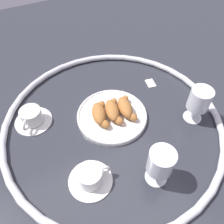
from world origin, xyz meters
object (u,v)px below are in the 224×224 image
Objects in this scene: coffee_cup_near at (90,177)px; juice_glass_right at (199,101)px; juice_glass_left at (161,163)px; croissant_large at (100,113)px; pastry_plate at (112,115)px; croissant_small at (113,110)px; coffee_cup_far at (32,117)px; sugar_packet at (151,83)px; croissant_extra at (126,107)px.

juice_glass_right is (-0.06, 0.44, 0.07)m from coffee_cup_near.
croissant_large is at bearing -167.21° from juice_glass_left.
juice_glass_right is (0.13, 0.27, 0.08)m from pastry_plate.
coffee_cup_near is at bearing -40.96° from croissant_small.
croissant_small is 0.30m from coffee_cup_far.
croissant_large is at bearing -62.49° from sugar_packet.
coffee_cup_far is (-0.30, -0.10, 0.00)m from coffee_cup_near.
croissant_small is 0.25m from sugar_packet.
croissant_extra reaches higher than sugar_packet.
croissant_small is 2.66× the size of sugar_packet.
pastry_plate is at bearing -116.09° from juice_glass_right.
coffee_cup_near is at bearing -112.59° from juice_glass_left.
coffee_cup_near is at bearing 18.83° from coffee_cup_far.
coffee_cup_near is 2.72× the size of sugar_packet.
croissant_extra reaches higher than pastry_plate.
coffee_cup_far is 0.50m from sugar_packet.
croissant_small and croissant_extra have the same top height.
croissant_small is at bearing 76.33° from pastry_plate.
croissant_large is 0.24m from coffee_cup_near.
pastry_plate is 0.31m from juice_glass_right.
pastry_plate is 0.29m from juice_glass_left.
coffee_cup_far is 0.97× the size of juice_glass_left.
croissant_extra and coffee_cup_far have the same top height.
croissant_extra is 0.29m from coffee_cup_near.
croissant_large is 0.10m from croissant_extra.
coffee_cup_near is at bearing -30.67° from croissant_large.
croissant_small is 0.99× the size of croissant_extra.
coffee_cup_near is at bearing -43.74° from sugar_packet.
croissant_large and croissant_small have the same top height.
juice_glass_left is at bearing -60.88° from juice_glass_right.
croissant_extra is at bearing 172.52° from juice_glass_left.
pastry_plate is 1.87× the size of juice_glass_left.
croissant_small is at bearing -116.22° from juice_glass_right.
juice_glass_left is at bearing 37.14° from coffee_cup_far.
coffee_cup_near is 1.00× the size of coffee_cup_far.
juice_glass_right is at bearing 66.14° from coffee_cup_far.
croissant_extra is at bearing 80.84° from pastry_plate.
coffee_cup_far is at bearing -109.65° from croissant_extra.
juice_glass_right is (-0.14, 0.25, -0.00)m from juice_glass_left.
juice_glass_right is at bearing 66.22° from croissant_large.
pastry_plate reaches higher than sugar_packet.
croissant_large reaches higher than sugar_packet.
pastry_plate is 1.98× the size of croissant_large.
croissant_large is 0.94× the size of juice_glass_right.
croissant_large is at bearing -99.01° from croissant_small.
croissant_extra is at bearing -49.94° from sugar_packet.
croissant_large is 0.29m from sugar_packet.
sugar_packet is (-0.09, 0.28, -0.03)m from croissant_large.
juice_glass_left reaches higher than pastry_plate.
croissant_extra is at bearing 130.64° from coffee_cup_near.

